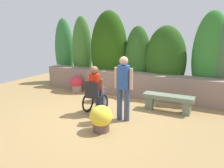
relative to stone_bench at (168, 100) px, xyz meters
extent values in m
plane|color=#987A4B|center=(-1.56, -1.07, -0.32)|extent=(11.46, 11.46, 0.00)
cube|color=gray|center=(-1.56, 1.03, 0.10)|extent=(6.97, 0.58, 0.83)
ellipsoid|color=#327737|center=(-5.07, 1.81, 1.08)|extent=(0.91, 0.63, 2.80)
ellipsoid|color=#3F752B|center=(-4.03, 1.68, 1.11)|extent=(0.90, 0.63, 2.85)
ellipsoid|color=#234A0E|center=(-2.71, 1.57, 1.19)|extent=(1.49, 1.05, 3.00)
ellipsoid|color=#2B591E|center=(-1.55, 1.64, 0.90)|extent=(0.99, 0.69, 2.43)
ellipsoid|color=#254E16|center=(-0.51, 1.61, 0.90)|extent=(1.43, 1.00, 2.43)
ellipsoid|color=#327A2C|center=(0.90, 1.68, 1.12)|extent=(1.13, 0.79, 2.87)
cube|color=slate|center=(-0.52, 0.00, -0.14)|extent=(0.20, 0.32, 0.36)
cube|color=slate|center=(0.52, 0.00, -0.14)|extent=(0.20, 0.32, 0.36)
cube|color=slate|center=(0.00, 0.00, 0.10)|extent=(1.40, 0.38, 0.12)
cube|color=black|center=(-1.77, -1.06, 0.18)|extent=(0.40, 0.40, 0.06)
cube|color=black|center=(-1.77, -1.24, 0.41)|extent=(0.40, 0.04, 0.40)
cube|color=black|center=(-1.77, -0.74, -0.22)|extent=(0.28, 0.12, 0.03)
torus|color=black|center=(-2.01, -1.06, -0.04)|extent=(0.05, 0.56, 0.56)
torus|color=black|center=(-1.53, -1.06, -0.04)|extent=(0.05, 0.56, 0.56)
cylinder|color=black|center=(-1.91, -0.81, -0.27)|extent=(0.03, 0.10, 0.10)
cylinder|color=black|center=(-1.63, -0.81, -0.27)|extent=(0.03, 0.10, 0.10)
cube|color=#3E4672|center=(-1.77, -0.96, 0.29)|extent=(0.30, 0.40, 0.16)
cube|color=#3E4672|center=(-1.77, -0.76, -0.05)|extent=(0.26, 0.14, 0.43)
cylinder|color=red|center=(-1.77, -1.08, 0.54)|extent=(0.30, 0.30, 0.50)
cylinder|color=brown|center=(-1.96, -1.02, 0.46)|extent=(0.08, 0.08, 0.40)
cylinder|color=brown|center=(-1.58, -1.02, 0.46)|extent=(0.08, 0.08, 0.40)
sphere|color=brown|center=(-1.77, -1.08, 0.90)|extent=(0.22, 0.22, 0.22)
cylinder|color=#354568|center=(-0.98, -1.17, 0.10)|extent=(0.14, 0.14, 0.84)
cylinder|color=#354568|center=(-0.78, -1.17, 0.10)|extent=(0.14, 0.14, 0.84)
cylinder|color=#274D99|center=(-0.88, -1.17, 0.81)|extent=(0.30, 0.30, 0.58)
cylinder|color=tan|center=(-1.08, -1.17, 0.78)|extent=(0.09, 0.09, 0.52)
cylinder|color=tan|center=(-0.68, -1.17, 0.78)|extent=(0.09, 0.09, 0.52)
sphere|color=tan|center=(-0.88, -1.17, 1.21)|extent=(0.22, 0.22, 0.22)
cylinder|color=gray|center=(-3.51, 0.51, -0.18)|extent=(0.35, 0.35, 0.28)
ellipsoid|color=#2A6A24|center=(-3.51, 0.51, 0.02)|extent=(0.39, 0.39, 0.15)
ellipsoid|color=#C42C3D|center=(-3.51, 0.51, 0.08)|extent=(0.47, 0.47, 0.43)
cylinder|color=brown|center=(-1.06, -1.98, -0.20)|extent=(0.38, 0.38, 0.23)
ellipsoid|color=#306F26|center=(-1.06, -1.98, -0.03)|extent=(0.41, 0.41, 0.17)
ellipsoid|color=yellow|center=(-1.06, -1.98, 0.05)|extent=(0.52, 0.52, 0.49)
cylinder|color=#495C49|center=(-2.26, -0.13, -0.19)|extent=(0.32, 0.32, 0.25)
ellipsoid|color=#214F11|center=(-2.26, -0.13, -0.02)|extent=(0.35, 0.35, 0.14)
ellipsoid|color=yellow|center=(-2.26, -0.13, 0.04)|extent=(0.45, 0.45, 0.39)
camera|label=1|loc=(1.24, -6.01, 1.90)|focal=35.07mm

